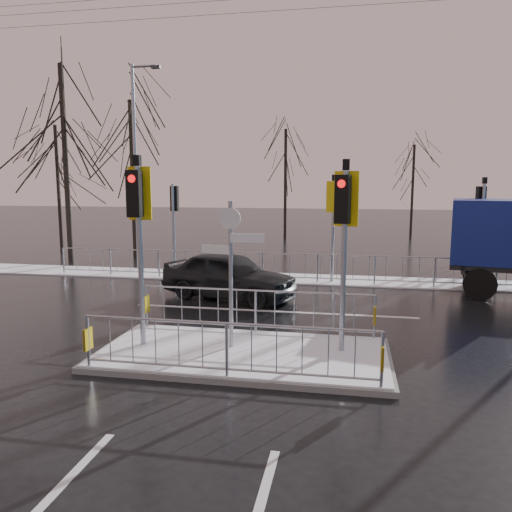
# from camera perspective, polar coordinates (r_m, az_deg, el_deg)

# --- Properties ---
(ground) EXTENTS (120.00, 120.00, 0.00)m
(ground) POSITION_cam_1_polar(r_m,az_deg,el_deg) (10.56, -1.47, -11.50)
(ground) COLOR black
(ground) RESTS_ON ground
(snow_verge) EXTENTS (30.00, 2.00, 0.04)m
(snow_verge) POSITION_cam_1_polar(r_m,az_deg,el_deg) (18.77, 4.08, -2.60)
(snow_verge) COLOR white
(snow_verge) RESTS_ON ground
(lane_markings) EXTENTS (8.00, 11.38, 0.01)m
(lane_markings) POSITION_cam_1_polar(r_m,az_deg,el_deg) (10.26, -1.88, -12.10)
(lane_markings) COLOR silver
(lane_markings) RESTS_ON ground
(traffic_island) EXTENTS (6.00, 3.04, 4.15)m
(traffic_island) POSITION_cam_1_polar(r_m,az_deg,el_deg) (10.45, -1.53, -9.46)
(traffic_island) COLOR #62635E
(traffic_island) RESTS_ON ground
(far_kerb_fixtures) EXTENTS (18.00, 0.65, 3.83)m
(far_kerb_fixtures) POSITION_cam_1_polar(r_m,az_deg,el_deg) (18.07, 4.85, 0.18)
(far_kerb_fixtures) COLOR #8F949C
(far_kerb_fixtures) RESTS_ON ground
(car_far_lane) EXTENTS (4.63, 2.93, 1.47)m
(car_far_lane) POSITION_cam_1_polar(r_m,az_deg,el_deg) (15.55, -3.10, -2.21)
(car_far_lane) COLOR black
(car_far_lane) RESTS_ON ground
(tree_near_a) EXTENTS (4.75, 4.75, 8.97)m
(tree_near_a) POSITION_cam_1_polar(r_m,az_deg,el_deg) (24.37, -21.14, 13.78)
(tree_near_a) COLOR black
(tree_near_a) RESTS_ON ground
(tree_near_b) EXTENTS (4.00, 4.00, 7.55)m
(tree_near_b) POSITION_cam_1_polar(r_m,az_deg,el_deg) (24.45, -14.03, 11.80)
(tree_near_b) COLOR black
(tree_near_b) RESTS_ON ground
(tree_near_c) EXTENTS (3.50, 3.50, 6.61)m
(tree_near_c) POSITION_cam_1_polar(r_m,az_deg,el_deg) (27.44, -21.79, 9.71)
(tree_near_c) COLOR black
(tree_near_c) RESTS_ON ground
(tree_far_a) EXTENTS (3.75, 3.75, 7.08)m
(tree_far_a) POSITION_cam_1_polar(r_m,az_deg,el_deg) (31.99, 3.39, 10.60)
(tree_far_a) COLOR black
(tree_far_a) RESTS_ON ground
(tree_far_b) EXTENTS (3.25, 3.25, 6.14)m
(tree_far_b) POSITION_cam_1_polar(r_m,az_deg,el_deg) (33.93, 17.53, 9.01)
(tree_far_b) COLOR black
(tree_far_b) RESTS_ON ground
(street_lamp_left) EXTENTS (1.25, 0.18, 8.20)m
(street_lamp_left) POSITION_cam_1_polar(r_m,az_deg,el_deg) (21.04, -13.47, 10.62)
(street_lamp_left) COLOR #8F949C
(street_lamp_left) RESTS_ON ground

